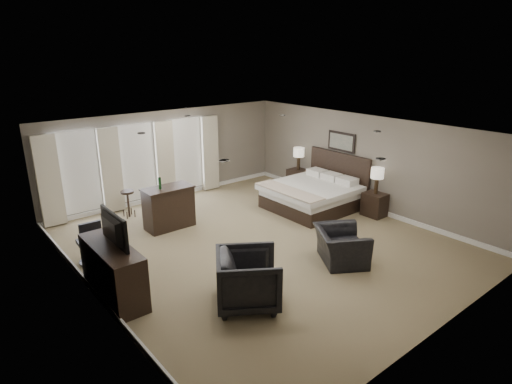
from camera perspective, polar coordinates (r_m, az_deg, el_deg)
room at (r=9.44m, az=0.59°, el=0.31°), size 7.60×8.60×2.64m
window_bay at (r=12.35m, az=-15.40°, el=3.56°), size 5.25×0.20×2.30m
bed at (r=11.90m, az=7.52°, el=1.09°), size 2.26×2.16×1.44m
nightstand_near at (r=11.83m, az=15.52°, el=-1.62°), size 0.47×0.58×0.63m
nightstand_far at (r=13.59m, az=5.62°, el=1.65°), size 0.49×0.60×0.66m
lamp_near at (r=11.62m, az=15.80°, el=1.45°), size 0.34×0.34×0.70m
lamp_far at (r=13.41m, az=5.71°, el=4.43°), size 0.34×0.34×0.70m
wall_art at (r=12.46m, az=11.29°, el=6.59°), size 0.04×0.96×0.56m
dresser at (r=8.10m, az=-18.48°, el=-10.05°), size 0.56×1.73×1.01m
tv at (r=7.85m, az=-18.90°, el=-6.37°), size 0.60×1.04×0.14m
armchair_near at (r=9.09m, az=11.28°, el=-6.34°), size 1.19×1.31×0.96m
armchair_far at (r=7.47m, az=-1.05°, el=-11.24°), size 1.40×1.42×1.08m
bar_counter at (r=10.80m, az=-11.55°, el=-2.02°), size 1.22×0.63×1.06m
bar_stool_left at (r=11.80m, az=-16.66°, el=-1.52°), size 0.36×0.36×0.72m
bar_stool_right at (r=11.36m, az=-13.95°, el=-2.00°), size 0.43×0.43×0.74m
desk_chair at (r=9.51m, az=-21.33°, el=-6.11°), size 0.53×0.53×0.98m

